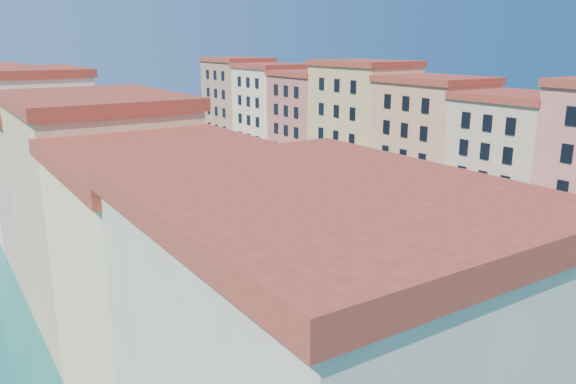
% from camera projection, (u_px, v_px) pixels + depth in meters
% --- Properties ---
extents(left_bank_palazzos, '(12.80, 128.40, 21.00)m').
position_uv_depth(left_bank_palazzos, '(46.00, 163.00, 68.72)').
color(left_bank_palazzos, tan).
rests_on(left_bank_palazzos, ground).
extents(right_bank_palazzos, '(12.80, 128.40, 21.00)m').
position_uv_depth(right_bank_palazzos, '(384.00, 127.00, 98.59)').
color(right_bank_palazzos, brown).
rests_on(right_bank_palazzos, ground).
extents(quay, '(4.00, 140.00, 1.00)m').
position_uv_depth(quay, '(347.00, 184.00, 96.74)').
color(quay, gray).
rests_on(quay, ground).
extents(mooring_poles_right, '(1.44, 54.24, 3.20)m').
position_uv_depth(mooring_poles_right, '(524.00, 243.00, 65.72)').
color(mooring_poles_right, brown).
rests_on(mooring_poles_right, ground).
extents(vaporetto_near, '(9.48, 22.51, 3.26)m').
position_uv_depth(vaporetto_near, '(406.00, 378.00, 38.99)').
color(vaporetto_near, silver).
rests_on(vaporetto_near, ground).
extents(vaporetto_far, '(11.46, 21.52, 3.14)m').
position_uv_depth(vaporetto_far, '(170.00, 199.00, 83.70)').
color(vaporetto_far, silver).
rests_on(vaporetto_far, ground).
extents(gondola_fore, '(2.73, 11.89, 2.38)m').
position_uv_depth(gondola_fore, '(421.00, 296.00, 54.00)').
color(gondola_fore, black).
rests_on(gondola_fore, ground).
extents(gondola_right, '(7.41, 11.21, 2.51)m').
position_uv_depth(gondola_right, '(507.00, 267.00, 60.78)').
color(gondola_right, black).
rests_on(gondola_right, ground).
extents(gondola_far, '(3.97, 12.90, 1.85)m').
position_uv_depth(gondola_far, '(307.00, 205.00, 84.24)').
color(gondola_far, black).
rests_on(gondola_far, ground).
extents(motorboat_mid, '(3.76, 6.64, 1.31)m').
position_uv_depth(motorboat_mid, '(318.00, 274.00, 58.81)').
color(motorboat_mid, white).
rests_on(motorboat_mid, ground).
extents(motorboat_far, '(2.26, 6.66, 1.37)m').
position_uv_depth(motorboat_far, '(217.00, 171.00, 106.48)').
color(motorboat_far, white).
rests_on(motorboat_far, ground).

